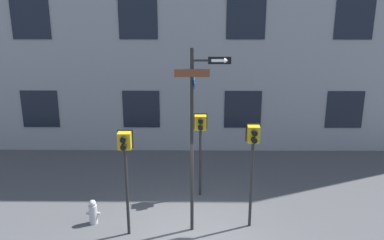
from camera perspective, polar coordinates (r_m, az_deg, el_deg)
ground_plane at (r=11.63m, az=-0.28°, el=-15.64°), size 60.00×60.00×0.00m
street_sign_pole at (r=10.81m, az=0.39°, el=-1.12°), size 1.38×0.76×4.94m
pedestrian_signal_left at (r=10.96m, az=-8.90°, el=-4.54°), size 0.39×0.40×2.90m
pedestrian_signal_right at (r=11.31m, az=8.12°, el=-3.69°), size 0.37×0.40×2.93m
pedestrian_signal_across at (r=13.01m, az=1.13°, el=-1.54°), size 0.42×0.40×2.66m
fire_hydrant at (r=12.47m, az=-13.05°, el=-11.87°), size 0.39×0.23×0.71m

